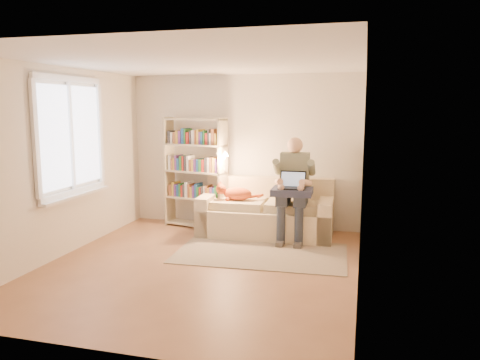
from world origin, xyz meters
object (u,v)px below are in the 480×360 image
(cat, at_px, (234,193))
(person, at_px, (293,183))
(laptop, at_px, (296,184))
(sofa, at_px, (266,215))
(bookshelf, at_px, (195,167))

(cat, bearing_deg, person, -1.43)
(laptop, bearing_deg, sofa, 148.16)
(sofa, bearing_deg, bookshelf, 171.36)
(sofa, xyz_separation_m, laptop, (0.51, -0.30, 0.57))
(bookshelf, bearing_deg, cat, -9.78)
(person, relative_size, cat, 2.26)
(cat, bearing_deg, bookshelf, 156.44)
(sofa, height_order, bookshelf, bookshelf)
(laptop, distance_m, bookshelf, 1.84)
(person, bearing_deg, laptop, -70.96)
(person, relative_size, laptop, 3.93)
(cat, relative_size, bookshelf, 0.37)
(sofa, distance_m, bookshelf, 1.46)
(bookshelf, bearing_deg, laptop, -2.15)
(laptop, height_order, bookshelf, bookshelf)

